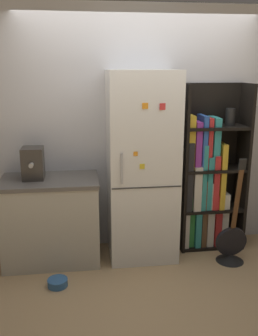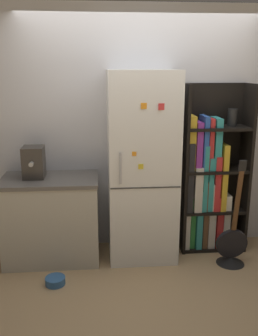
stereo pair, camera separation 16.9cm
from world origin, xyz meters
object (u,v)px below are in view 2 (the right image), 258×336
Objects in this scene: refrigerator at (142,167)px; guitar at (231,249)px; espresso_machine at (34,162)px; pet_bowl at (55,280)px; bookshelf at (207,181)px.

guitar is at bearing -18.11° from refrigerator.
pet_bowl is at bearing -68.29° from espresso_machine.
guitar is at bearing -69.33° from bookshelf.
guitar is 6.00× the size of pet_bowl.
guitar is (1.99, -0.32, -0.88)m from espresso_machine.
bookshelf is at bearing 110.67° from guitar.
refrigerator is at bearing -169.75° from bookshelf.
bookshelf is 1.89m from pet_bowl.
refrigerator is at bearing -1.23° from espresso_machine.
espresso_machine is at bearing 111.71° from pet_bowl.
guitar is (0.90, -0.29, -0.81)m from refrigerator.
bookshelf is at bearing 22.36° from pet_bowl.
espresso_machine is (-1.83, -0.11, 0.28)m from bookshelf.
refrigerator reaches higher than pet_bowl.
bookshelf is 5.66× the size of espresso_machine.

